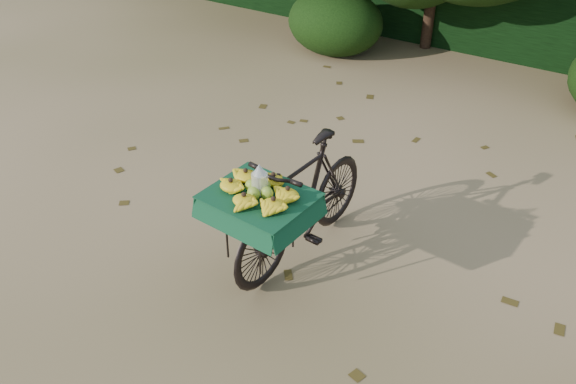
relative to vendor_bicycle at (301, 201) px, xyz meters
The scene contains 4 objects.
ground 1.02m from the vendor_bicycle, 33.57° to the left, with size 80.00×80.00×0.00m, color tan.
vendor_bicycle is the anchor object (origin of this frame).
bush_clumps 4.90m from the vendor_bicycle, 75.99° to the left, with size 8.80×1.70×0.90m, color black, non-canonical shape.
leaf_litter 1.43m from the vendor_bicycle, 58.16° to the left, with size 7.00×7.30×0.01m, color #483713, non-canonical shape.
Camera 1 is at (1.67, -4.30, 3.71)m, focal length 38.00 mm.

